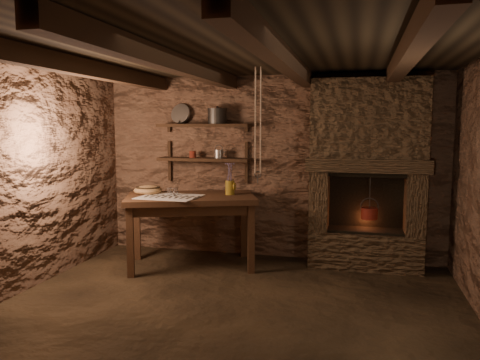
% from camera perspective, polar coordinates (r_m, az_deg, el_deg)
% --- Properties ---
extents(floor, '(4.50, 4.50, 0.00)m').
position_cam_1_polar(floor, '(4.58, -1.39, -15.77)').
color(floor, black).
rests_on(floor, ground).
extents(back_wall, '(4.50, 0.04, 2.40)m').
position_cam_1_polar(back_wall, '(6.21, 3.57, 1.58)').
color(back_wall, '#4D3224').
rests_on(back_wall, floor).
extents(front_wall, '(4.50, 0.04, 2.40)m').
position_cam_1_polar(front_wall, '(2.43, -14.38, -6.50)').
color(front_wall, '#4D3224').
rests_on(front_wall, floor).
extents(left_wall, '(0.04, 4.00, 2.40)m').
position_cam_1_polar(left_wall, '(5.33, -25.40, 0.12)').
color(left_wall, '#4D3224').
rests_on(left_wall, floor).
extents(ceiling, '(4.50, 4.00, 0.04)m').
position_cam_1_polar(ceiling, '(4.28, -1.48, 15.43)').
color(ceiling, black).
rests_on(ceiling, back_wall).
extents(beam_far_left, '(0.14, 3.95, 0.16)m').
position_cam_1_polar(beam_far_left, '(4.89, -19.10, 12.91)').
color(beam_far_left, black).
rests_on(beam_far_left, ceiling).
extents(beam_mid_left, '(0.14, 3.95, 0.16)m').
position_cam_1_polar(beam_mid_left, '(4.43, -7.90, 13.90)').
color(beam_mid_left, black).
rests_on(beam_mid_left, ceiling).
extents(beam_mid_right, '(0.14, 3.95, 0.16)m').
position_cam_1_polar(beam_mid_right, '(4.16, 5.37, 14.41)').
color(beam_mid_right, black).
rests_on(beam_mid_right, ceiling).
extents(beam_far_right, '(0.14, 3.95, 0.16)m').
position_cam_1_polar(beam_far_right, '(4.13, 19.65, 14.13)').
color(beam_far_right, black).
rests_on(beam_far_right, ceiling).
extents(shelf_lower, '(1.25, 0.30, 0.04)m').
position_cam_1_polar(shelf_lower, '(6.26, -4.37, 2.53)').
color(shelf_lower, black).
rests_on(shelf_lower, back_wall).
extents(shelf_upper, '(1.25, 0.30, 0.04)m').
position_cam_1_polar(shelf_upper, '(6.24, -4.41, 6.65)').
color(shelf_upper, black).
rests_on(shelf_upper, back_wall).
extents(hearth, '(1.43, 0.51, 2.30)m').
position_cam_1_polar(hearth, '(5.87, 15.23, 1.33)').
color(hearth, '#312418').
rests_on(hearth, floor).
extents(work_table, '(1.77, 1.38, 0.89)m').
position_cam_1_polar(work_table, '(5.87, -5.97, -5.86)').
color(work_table, '#382113').
rests_on(work_table, floor).
extents(linen_cloth, '(0.74, 0.61, 0.01)m').
position_cam_1_polar(linen_cloth, '(5.69, -8.57, -2.03)').
color(linen_cloth, beige).
rests_on(linen_cloth, work_table).
extents(pewter_cutlery_row, '(0.60, 0.26, 0.01)m').
position_cam_1_polar(pewter_cutlery_row, '(5.67, -8.66, -1.96)').
color(pewter_cutlery_row, gray).
rests_on(pewter_cutlery_row, linen_cloth).
extents(drinking_glasses, '(0.23, 0.07, 0.09)m').
position_cam_1_polar(drinking_glasses, '(5.80, -7.86, -1.37)').
color(drinking_glasses, silver).
rests_on(drinking_glasses, linen_cloth).
extents(stoneware_jug, '(0.13, 0.12, 0.40)m').
position_cam_1_polar(stoneware_jug, '(5.81, -1.21, -0.10)').
color(stoneware_jug, olive).
rests_on(stoneware_jug, work_table).
extents(wooden_bowl, '(0.46, 0.46, 0.13)m').
position_cam_1_polar(wooden_bowl, '(6.03, -11.14, -1.24)').
color(wooden_bowl, olive).
rests_on(wooden_bowl, work_table).
extents(iron_stockpot, '(0.31, 0.31, 0.18)m').
position_cam_1_polar(iron_stockpot, '(6.19, -2.80, 7.70)').
color(iron_stockpot, '#292725').
rests_on(iron_stockpot, shelf_upper).
extents(tin_pan, '(0.29, 0.16, 0.27)m').
position_cam_1_polar(tin_pan, '(6.46, -7.25, 8.02)').
color(tin_pan, '#A0A09B').
rests_on(tin_pan, shelf_upper).
extents(small_kettle, '(0.17, 0.14, 0.17)m').
position_cam_1_polar(small_kettle, '(6.19, -2.60, 3.20)').
color(small_kettle, '#A0A09B').
rests_on(small_kettle, shelf_lower).
extents(rusty_tin, '(0.11, 0.11, 0.09)m').
position_cam_1_polar(rusty_tin, '(6.31, -5.79, 3.14)').
color(rusty_tin, '#561911').
rests_on(rusty_tin, shelf_lower).
extents(red_pot, '(0.24, 0.24, 0.54)m').
position_cam_1_polar(red_pot, '(5.89, 15.49, -3.84)').
color(red_pot, maroon).
rests_on(red_pot, hearth).
extents(hanging_ropes, '(0.08, 0.08, 1.20)m').
position_cam_1_polar(hanging_ropes, '(5.24, 2.21, 7.23)').
color(hanging_ropes, beige).
rests_on(hanging_ropes, ceiling).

